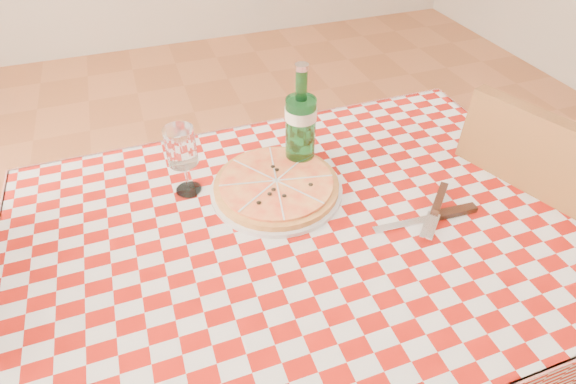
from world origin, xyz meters
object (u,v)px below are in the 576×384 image
at_px(chair_near, 527,233).
at_px(dining_table, 304,256).
at_px(water_bottle, 301,118).
at_px(wine_glass, 184,161).
at_px(pizza_plate, 276,185).

bearing_deg(chair_near, dining_table, 157.50).
distance_m(water_bottle, wine_glass, 0.30).
bearing_deg(wine_glass, chair_near, -15.97).
bearing_deg(pizza_plate, water_bottle, 41.52).
bearing_deg(chair_near, pizza_plate, 146.50).
bearing_deg(pizza_plate, dining_table, -81.02).
bearing_deg(wine_glass, pizza_plate, -20.52).
distance_m(chair_near, wine_glass, 0.98).
height_order(dining_table, pizza_plate, pizza_plate).
relative_size(dining_table, chair_near, 1.26).
xyz_separation_m(pizza_plate, water_bottle, (0.09, 0.08, 0.12)).
bearing_deg(water_bottle, dining_table, -107.65).
bearing_deg(wine_glass, dining_table, -43.76).
bearing_deg(pizza_plate, chair_near, -14.61).
xyz_separation_m(dining_table, wine_glass, (-0.22, 0.21, 0.19)).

